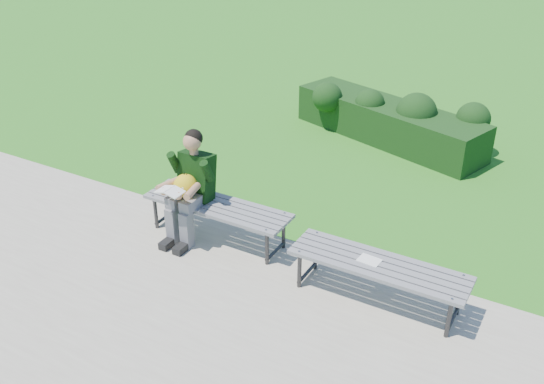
% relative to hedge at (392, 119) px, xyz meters
% --- Properties ---
extents(ground, '(80.00, 80.00, 0.00)m').
position_rel_hedge_xyz_m(ground, '(-0.20, -3.47, -0.38)').
color(ground, '#1C691A').
rests_on(ground, ground).
extents(walkway, '(30.00, 3.50, 0.02)m').
position_rel_hedge_xyz_m(walkway, '(-0.20, -5.22, -0.37)').
color(walkway, beige).
rests_on(walkway, ground).
extents(hedge, '(3.37, 1.79, 0.89)m').
position_rel_hedge_xyz_m(hedge, '(0.00, 0.00, 0.00)').
color(hedge, '#153810').
rests_on(hedge, ground).
extents(bench_left, '(1.80, 0.50, 0.46)m').
position_rel_hedge_xyz_m(bench_left, '(-0.76, -3.84, 0.04)').
color(bench_left, slate).
rests_on(bench_left, walkway).
extents(bench_right, '(1.80, 0.50, 0.46)m').
position_rel_hedge_xyz_m(bench_right, '(1.30, -4.04, 0.04)').
color(bench_right, slate).
rests_on(bench_right, walkway).
extents(seated_boy, '(0.56, 0.76, 1.31)m').
position_rel_hedge_xyz_m(seated_boy, '(-1.06, -3.94, 0.34)').
color(seated_boy, slate).
rests_on(seated_boy, walkway).
extents(paper_sheet, '(0.23, 0.18, 0.01)m').
position_rel_hedge_xyz_m(paper_sheet, '(1.20, -4.04, 0.10)').
color(paper_sheet, white).
rests_on(paper_sheet, bench_right).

